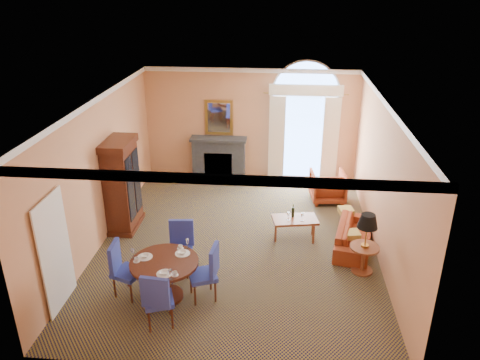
# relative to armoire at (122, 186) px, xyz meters

# --- Properties ---
(ground) EXTENTS (7.50, 7.50, 0.00)m
(ground) POSITION_rel_armoire_xyz_m (2.72, -0.48, -1.04)
(ground) COLOR #12133B
(ground) RESTS_ON ground
(room_envelope) EXTENTS (6.04, 7.52, 3.45)m
(room_envelope) POSITION_rel_armoire_xyz_m (2.69, 0.18, 1.47)
(room_envelope) COLOR #E8A16F
(room_envelope) RESTS_ON ground
(armoire) EXTENTS (0.62, 1.10, 2.16)m
(armoire) POSITION_rel_armoire_xyz_m (0.00, 0.00, 0.00)
(armoire) COLOR #3E190E
(armoire) RESTS_ON ground
(dining_table) EXTENTS (1.24, 1.24, 0.98)m
(dining_table) POSITION_rel_armoire_xyz_m (1.59, -2.56, -0.47)
(dining_table) COLOR #3E190E
(dining_table) RESTS_ON ground
(dining_chair_north) EXTENTS (0.51, 0.52, 1.08)m
(dining_chair_north) POSITION_rel_armoire_xyz_m (1.69, -1.66, -0.42)
(dining_chair_north) COLOR #28359D
(dining_chair_north) RESTS_ON ground
(dining_chair_south) EXTENTS (0.61, 0.61, 1.08)m
(dining_chair_south) POSITION_rel_armoire_xyz_m (1.66, -3.37, -0.42)
(dining_chair_south) COLOR #28359D
(dining_chair_south) RESTS_ON ground
(dining_chair_east) EXTENTS (0.62, 0.62, 1.08)m
(dining_chair_east) POSITION_rel_armoire_xyz_m (2.38, -2.49, -0.42)
(dining_chair_east) COLOR #28359D
(dining_chair_east) RESTS_ON ground
(dining_chair_west) EXTENTS (0.62, 0.62, 1.08)m
(dining_chair_west) POSITION_rel_armoire_xyz_m (0.79, -2.54, -0.42)
(dining_chair_west) COLOR #28359D
(dining_chair_west) RESTS_ON ground
(sofa) EXTENTS (1.08, 1.91, 0.53)m
(sofa) POSITION_rel_armoire_xyz_m (5.27, -0.41, -0.78)
(sofa) COLOR #93371A
(sofa) RESTS_ON ground
(armchair) EXTENTS (0.96, 0.98, 0.81)m
(armchair) POSITION_rel_armoire_xyz_m (4.86, 1.87, -0.64)
(armchair) COLOR #93371A
(armchair) RESTS_ON ground
(coffee_table) EXTENTS (1.08, 0.73, 0.81)m
(coffee_table) POSITION_rel_armoire_xyz_m (3.97, -0.19, -0.58)
(coffee_table) COLOR brown
(coffee_table) RESTS_ON ground
(side_table) EXTENTS (0.58, 0.58, 1.26)m
(side_table) POSITION_rel_armoire_xyz_m (5.32, -1.38, -0.22)
(side_table) COLOR brown
(side_table) RESTS_ON ground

